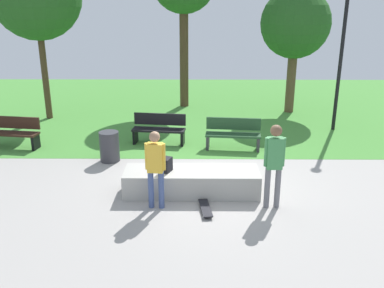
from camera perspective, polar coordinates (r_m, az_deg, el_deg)
ground_plane at (r=10.12m, az=2.06°, el=-5.44°), size 28.00×28.00×0.00m
grass_lawn at (r=17.56m, az=1.42°, el=5.18°), size 26.60×12.34×0.01m
concrete_ledge at (r=9.57m, az=-0.05°, el=-5.13°), size 3.04×0.90×0.55m
backpack_on_ledge at (r=9.36m, az=-3.54°, el=-2.84°), size 0.29×0.33×0.32m
skater_performing_trick at (r=8.66m, az=-5.00°, el=-2.74°), size 0.43×0.23×1.69m
skater_watching at (r=8.78m, az=11.11°, el=-2.09°), size 0.43×0.24×1.82m
skateboard_by_ledge at (r=8.87m, az=1.84°, el=-8.69°), size 0.30×0.82×0.08m
skateboard_spare at (r=10.40m, az=6.56°, el=-4.48°), size 0.82×0.29×0.08m
park_bench_far_left at (r=13.54m, az=-23.19°, el=1.53°), size 1.65×0.68×0.91m
park_bench_near_lamppost at (r=12.84m, az=-4.49°, el=2.15°), size 1.64×0.66×0.91m
park_bench_near_path at (r=12.37m, az=5.61°, el=1.46°), size 1.64×0.63×0.91m
tree_broad_elm at (r=16.60m, az=13.86°, el=15.53°), size 2.59×2.59×4.67m
lamp_post at (r=14.60m, az=19.74°, el=12.44°), size 0.28×0.28×4.66m
trash_bin at (r=11.61m, az=-11.15°, el=-0.34°), size 0.53×0.53×0.83m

